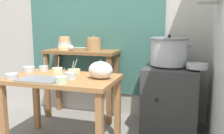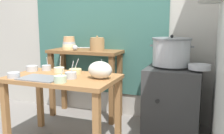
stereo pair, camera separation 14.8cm
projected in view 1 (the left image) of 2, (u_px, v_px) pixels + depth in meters
wall_back at (111, 19)px, 3.39m from camera, size 4.40×0.12×2.60m
prep_table at (62, 88)px, 2.56m from camera, size 1.10×0.66×0.72m
back_shelf_table at (81, 67)px, 3.35m from camera, size 0.96×0.40×0.90m
stove_block at (170, 99)px, 2.94m from camera, size 0.60×0.61×0.78m
steamer_pot at (169, 51)px, 2.87m from camera, size 0.48×0.43×0.34m
clay_pot at (94, 44)px, 3.24m from camera, size 0.19×0.19×0.19m
bowl_stack_enamel at (65, 44)px, 3.36m from camera, size 0.19×0.19×0.17m
ladle at (72, 48)px, 3.25m from camera, size 0.27×0.12×0.07m
serving_tray at (40, 79)px, 2.42m from camera, size 0.40×0.28×0.01m
plastic_bag at (101, 70)px, 2.44m from camera, size 0.24×0.18×0.17m
wide_pan at (197, 66)px, 2.66m from camera, size 0.22×0.22×0.05m
prep_bowl_0 at (57, 70)px, 2.73m from camera, size 0.11×0.11×0.18m
prep_bowl_1 at (99, 71)px, 2.67m from camera, size 0.13×0.13×0.16m
prep_bowl_2 at (74, 71)px, 2.70m from camera, size 0.13×0.13×0.16m
prep_bowl_3 at (44, 68)px, 2.84m from camera, size 0.10×0.10×0.15m
prep_bowl_4 at (29, 69)px, 2.79m from camera, size 0.13×0.13×0.06m
prep_bowl_5 at (61, 79)px, 2.28m from camera, size 0.11×0.11×0.14m
prep_bowl_6 at (71, 75)px, 2.44m from camera, size 0.11×0.11×0.17m
prep_bowl_7 at (12, 76)px, 2.45m from camera, size 0.12×0.12×0.05m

